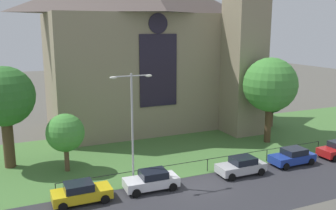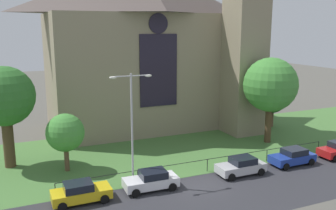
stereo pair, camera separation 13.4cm
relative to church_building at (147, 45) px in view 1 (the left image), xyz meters
The scene contains 14 objects.
ground 14.10m from the church_building, 108.29° to the right, with size 160.00×160.00×0.00m, color #56544C.
road_asphalt 23.72m from the church_building, 98.15° to the right, with size 120.00×8.00×0.01m, color #2D2D33.
grass_verge 15.47m from the church_building, 105.18° to the right, with size 120.00×20.00×0.01m, color #477538.
church_building is the anchor object (origin of this frame).
iron_railing 19.11m from the church_building, 92.65° to the right, with size 25.76×0.07×1.13m.
tree_right_near 15.70m from the church_building, 51.13° to the right, with size 5.81×5.81×9.29m.
tree_left_far 19.04m from the church_building, 152.76° to the right, with size 5.28×5.28×9.14m.
tree_right_far 17.11m from the church_building, 25.50° to the right, with size 3.29×3.29×5.13m.
tree_left_near 18.04m from the church_building, 135.96° to the right, with size 3.31×3.31×5.13m.
streetlamp_near 18.99m from the church_building, 114.44° to the right, with size 3.37×0.26×8.98m.
parked_car_yellow 23.77m from the church_building, 123.52° to the right, with size 4.20×2.02×1.51m.
parked_car_white 21.54m from the church_building, 109.94° to the right, with size 4.26×2.14×1.51m.
parked_car_silver 20.79m from the church_building, 85.18° to the right, with size 4.21×2.04×1.51m.
parked_car_blue 21.89m from the church_building, 68.45° to the right, with size 4.22×2.06×1.51m.
Camera 1 is at (-13.24, -24.13, 12.32)m, focal length 39.58 mm.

